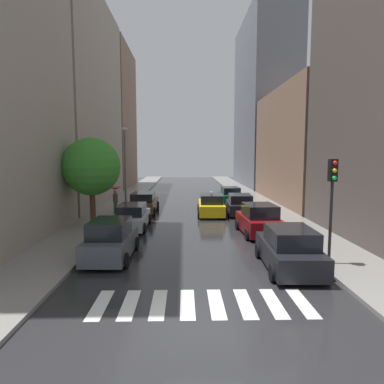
% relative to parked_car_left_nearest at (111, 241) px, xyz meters
% --- Properties ---
extents(ground_plane, '(28.00, 72.00, 0.04)m').
position_rel_parked_car_left_nearest_xyz_m(ground_plane, '(3.81, 17.72, -0.85)').
color(ground_plane, '#262628').
extents(sidewalk_left, '(3.00, 72.00, 0.15)m').
position_rel_parked_car_left_nearest_xyz_m(sidewalk_left, '(-2.69, 17.72, -0.75)').
color(sidewalk_left, gray).
rests_on(sidewalk_left, ground).
extents(sidewalk_right, '(3.00, 72.00, 0.15)m').
position_rel_parked_car_left_nearest_xyz_m(sidewalk_right, '(10.31, 17.72, -0.75)').
color(sidewalk_right, gray).
rests_on(sidewalk_right, ground).
extents(crosswalk_stripes, '(6.75, 2.20, 0.01)m').
position_rel_parked_car_left_nearest_xyz_m(crosswalk_stripes, '(3.81, -4.75, -0.82)').
color(crosswalk_stripes, silver).
rests_on(crosswalk_stripes, ground).
extents(building_left_mid, '(6.00, 17.29, 19.09)m').
position_rel_parked_car_left_nearest_xyz_m(building_left_mid, '(-7.19, 18.13, 8.72)').
color(building_left_mid, '#9E9384').
rests_on(building_left_mid, ground).
extents(building_left_far, '(6.00, 12.55, 19.02)m').
position_rel_parked_car_left_nearest_xyz_m(building_left_far, '(-7.19, 33.77, 8.68)').
color(building_left_far, '#8C6B56').
rests_on(building_left_far, ground).
extents(building_right_mid, '(6.00, 16.42, 10.69)m').
position_rel_parked_car_left_nearest_xyz_m(building_right_mid, '(14.81, 17.62, 4.52)').
color(building_right_mid, '#8C6B56').
rests_on(building_right_mid, ground).
extents(building_right_far, '(6.00, 17.56, 23.72)m').
position_rel_parked_car_left_nearest_xyz_m(building_right_far, '(14.81, 35.54, 11.03)').
color(building_right_far, slate).
rests_on(building_right_far, ground).
extents(parked_car_left_nearest, '(2.08, 4.15, 1.78)m').
position_rel_parked_car_left_nearest_xyz_m(parked_car_left_nearest, '(0.00, 0.00, 0.00)').
color(parked_car_left_nearest, '#474C51').
rests_on(parked_car_left_nearest, ground).
extents(parked_car_left_second, '(1.99, 4.53, 1.55)m').
position_rel_parked_car_left_nearest_xyz_m(parked_car_left_second, '(0.02, 6.26, -0.10)').
color(parked_car_left_second, '#B2B7BF').
rests_on(parked_car_left_second, ground).
extents(parked_car_left_third, '(2.18, 4.79, 1.61)m').
position_rel_parked_car_left_nearest_xyz_m(parked_car_left_third, '(0.03, 12.22, -0.07)').
color(parked_car_left_third, brown).
rests_on(parked_car_left_third, ground).
extents(parked_car_right_nearest, '(2.25, 4.51, 1.73)m').
position_rel_parked_car_left_nearest_xyz_m(parked_car_right_nearest, '(7.51, -1.55, -0.02)').
color(parked_car_right_nearest, black).
rests_on(parked_car_right_nearest, ground).
extents(parked_car_right_second, '(2.29, 4.13, 1.79)m').
position_rel_parked_car_left_nearest_xyz_m(parked_car_right_second, '(7.59, 4.45, 0.00)').
color(parked_car_right_second, maroon).
rests_on(parked_car_right_second, ground).
extents(parked_car_right_third, '(2.23, 4.21, 1.59)m').
position_rel_parked_car_left_nearest_xyz_m(parked_car_right_third, '(7.54, 10.98, -0.08)').
color(parked_car_right_third, black).
rests_on(parked_car_right_third, ground).
extents(parked_car_right_fourth, '(2.09, 4.11, 1.56)m').
position_rel_parked_car_left_nearest_xyz_m(parked_car_right_fourth, '(7.61, 17.12, -0.09)').
color(parked_car_right_fourth, '#0C4C2D').
rests_on(parked_car_right_fourth, ground).
extents(taxi_midroad, '(2.18, 4.50, 1.81)m').
position_rel_parked_car_left_nearest_xyz_m(taxi_midroad, '(5.32, 10.82, -0.06)').
color(taxi_midroad, yellow).
rests_on(taxi_midroad, ground).
extents(pedestrian_foreground, '(1.10, 1.10, 2.01)m').
position_rel_parked_car_left_nearest_xyz_m(pedestrian_foreground, '(-1.96, 10.97, 0.83)').
color(pedestrian_foreground, '#38513D').
rests_on(pedestrian_foreground, sidewalk_left).
extents(street_tree_left, '(3.67, 3.67, 5.53)m').
position_rel_parked_car_left_nearest_xyz_m(street_tree_left, '(-2.63, 7.03, 3.01)').
color(street_tree_left, '#513823').
rests_on(street_tree_left, sidewalk_left).
extents(traffic_light_right_corner, '(0.30, 0.42, 4.30)m').
position_rel_parked_car_left_nearest_xyz_m(traffic_light_right_corner, '(9.26, -1.31, 2.46)').
color(traffic_light_right_corner, black).
rests_on(traffic_light_right_corner, sidewalk_right).
extents(lamp_post_left, '(0.60, 0.28, 6.72)m').
position_rel_parked_car_left_nearest_xyz_m(lamp_post_left, '(-1.74, 14.27, 3.21)').
color(lamp_post_left, '#595B60').
rests_on(lamp_post_left, sidewalk_left).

